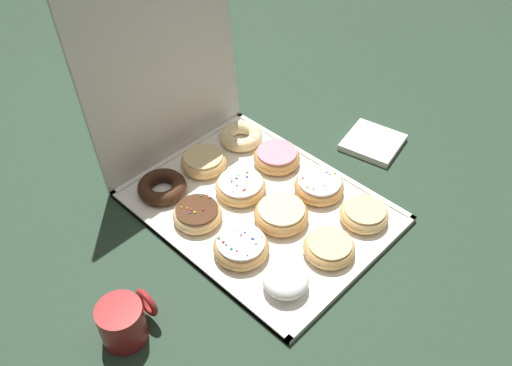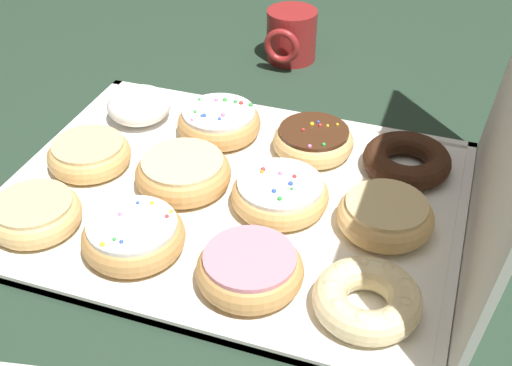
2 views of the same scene
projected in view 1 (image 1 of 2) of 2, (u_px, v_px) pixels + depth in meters
ground_plane at (260, 209)px, 1.25m from camera, size 3.00×3.00×0.00m
donut_box at (260, 207)px, 1.24m from camera, size 0.43×0.56×0.01m
box_lid_open at (160, 54)px, 1.21m from camera, size 0.43×0.06×0.55m
powdered_filled_donut_0 at (286, 280)px, 1.06m from camera, size 0.09×0.09×0.05m
glazed_ring_donut_1 at (330, 247)px, 1.13m from camera, size 0.11×0.11×0.04m
glazed_ring_donut_2 at (364, 214)px, 1.20m from camera, size 0.11×0.11×0.04m
sprinkle_donut_3 at (241, 247)px, 1.13m from camera, size 0.12×0.12×0.04m
glazed_ring_donut_4 at (280, 215)px, 1.19m from camera, size 0.12×0.12×0.04m
sprinkle_donut_5 at (319, 186)px, 1.26m from camera, size 0.12×0.12×0.04m
sprinkle_donut_6 at (197, 214)px, 1.20m from camera, size 0.11×0.11×0.04m
sprinkle_donut_7 at (242, 186)px, 1.26m from camera, size 0.12×0.12×0.04m
pink_frosted_donut_8 at (277, 157)px, 1.33m from camera, size 0.11×0.11×0.04m
chocolate_cake_ring_donut_9 at (162, 187)px, 1.26m from camera, size 0.11×0.11×0.03m
glazed_ring_donut_10 at (205, 161)px, 1.33m from camera, size 0.11×0.11×0.04m
cruller_donut_11 at (241, 136)px, 1.40m from camera, size 0.11×0.11×0.04m
coffee_mug at (123, 321)px, 0.98m from camera, size 0.11×0.09×0.09m
napkin_stack at (373, 142)px, 1.41m from camera, size 0.16×0.16×0.02m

